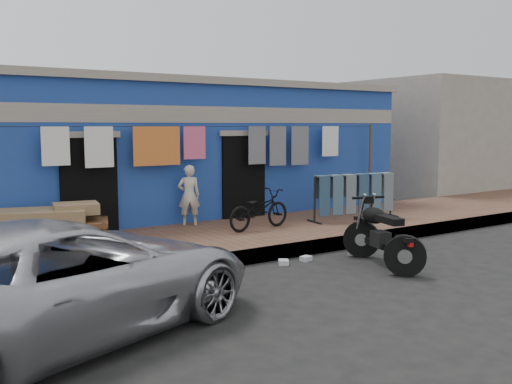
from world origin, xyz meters
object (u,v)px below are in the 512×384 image
object	(u,v)px
bicycle	(259,205)
motorcycle	(382,233)
car	(60,277)
charpoy	(51,226)
jeans_rack	(354,196)
seated_person	(189,195)

from	to	relation	value
bicycle	motorcycle	bearing A→B (deg)	-176.61
car	charpoy	bearing A→B (deg)	-32.45
bicycle	charpoy	world-z (taller)	bicycle
bicycle	jeans_rack	bearing A→B (deg)	-101.88
bicycle	motorcycle	xyz separation A→B (m)	(0.58, -2.79, -0.18)
car	charpoy	world-z (taller)	car
bicycle	seated_person	bearing A→B (deg)	30.61
bicycle	jeans_rack	distance (m)	2.44
bicycle	jeans_rack	xyz separation A→B (m)	(2.43, -0.15, 0.03)
motorcycle	jeans_rack	world-z (taller)	jeans_rack
seated_person	bicycle	world-z (taller)	seated_person
charpoy	jeans_rack	world-z (taller)	jeans_rack
seated_person	charpoy	xyz separation A→B (m)	(-2.90, -0.45, -0.29)
bicycle	charpoy	xyz separation A→B (m)	(-3.86, 0.73, -0.15)
bicycle	jeans_rack	world-z (taller)	jeans_rack
charpoy	jeans_rack	xyz separation A→B (m)	(6.29, -0.87, 0.18)
car	bicycle	xyz separation A→B (m)	(4.71, 3.17, 0.05)
seated_person	jeans_rack	world-z (taller)	seated_person
car	motorcycle	world-z (taller)	car
car	motorcycle	distance (m)	5.31
motorcycle	charpoy	world-z (taller)	motorcycle
jeans_rack	car	bearing A→B (deg)	-157.05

